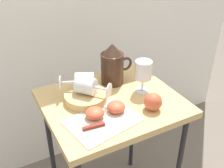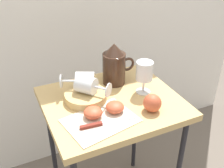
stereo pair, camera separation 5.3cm
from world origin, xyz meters
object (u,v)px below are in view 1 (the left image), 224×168
Objects in this scene: apple_half_left at (95,113)px; table at (112,113)px; basket_tray at (86,97)px; apple_whole at (153,102)px; wine_glass_upright at (143,72)px; wine_glass_tipped_far at (87,86)px; wine_glass_tipped_near at (84,82)px; apple_half_right at (116,107)px; knife at (102,124)px; pitcher at (112,67)px.

table is at bearing 33.96° from apple_half_left.
basket_tray is (-0.10, 0.05, 0.09)m from table.
basket_tray is 2.44× the size of apple_whole.
wine_glass_upright is (0.25, -0.05, 0.08)m from basket_tray.
table is at bearing -26.22° from basket_tray.
wine_glass_tipped_far is 0.28m from apple_whole.
wine_glass_tipped_near reaches higher than basket_tray.
wine_glass_tipped_near is 0.18m from apple_half_right.
wine_glass_upright is at bearing 25.22° from apple_half_right.
knife is at bearing -129.60° from table.
wine_glass_tipped_far is 0.15m from apple_half_right.
wine_glass_upright reaches higher than wine_glass_tipped_far.
pitcher is 0.90× the size of knife.
pitcher reaches higher than wine_glass_upright.
table is 4.74× the size of wine_glass_upright.
apple_whole is at bearing -41.62° from wine_glass_tipped_far.
apple_half_right is at bearing 158.92° from apple_whole.
basket_tray is 0.92× the size of pitcher.
table is 0.21m from apple_whole.
wine_glass_upright is 0.68× the size of knife.
wine_glass_tipped_far reaches higher than table.
wine_glass_tipped_near is at bearing 162.44° from wine_glass_upright.
wine_glass_upright reaches higher than apple_half_left.
wine_glass_tipped_near reaches higher than knife.
apple_half_left is at bearing 94.76° from knife.
wine_glass_tipped_near is 2.16× the size of apple_half_left.
wine_glass_upright is at bearing -17.56° from wine_glass_tipped_near.
apple_whole is (0.21, -0.22, -0.04)m from wine_glass_tipped_near.
knife is (-0.23, -0.00, -0.03)m from apple_whole.
wine_glass_upright is at bearing -58.47° from pitcher.
wine_glass_upright is 0.25m from wine_glass_tipped_far.
table is 3.22× the size of knife.
table is 0.23m from wine_glass_upright.
wine_glass_tipped_far is 2.07× the size of apple_whole.
apple_half_right is at bearing -107.15° from table.
pitcher is 1.32× the size of wine_glass_upright.
apple_whole reaches higher than apple_half_right.
wine_glass_tipped_far is (0.01, -0.00, 0.05)m from basket_tray.
wine_glass_upright is 0.21m from apple_half_right.
pitcher is at bearing 98.70° from apple_whole.
apple_half_left is 0.24m from apple_whole.
apple_half_left is at bearing -131.97° from pitcher.
knife is (-0.27, -0.14, -0.09)m from wine_glass_upright.
apple_whole is (0.23, -0.06, 0.01)m from apple_half_left.
apple_half_left is at bearing 178.46° from apple_half_right.
basket_tray is 0.13m from apple_half_left.
wine_glass_tipped_far is at bearing 83.46° from knife.
apple_whole is at bearing -21.08° from apple_half_right.
pitcher is 0.17m from wine_glass_tipped_near.
knife is at bearing -152.46° from wine_glass_upright.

